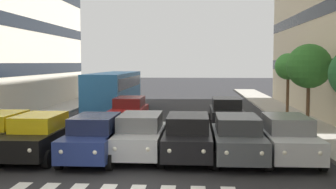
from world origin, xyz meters
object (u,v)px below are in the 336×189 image
car_1 (237,138)px  car_2 (188,137)px  car_row2_0 (129,111)px  car_row2_1 (226,112)px  bus_behind_traffic (115,88)px  car_4 (95,137)px  car_5 (39,136)px  car_0 (287,138)px  car_3 (140,135)px  street_tree_3 (288,67)px  street_tree_2 (309,66)px

car_1 → car_2: same height
car_row2_0 → car_row2_1: 5.72m
bus_behind_traffic → car_4: bearing=98.6°
car_row2_0 → car_2: bearing=114.5°
car_5 → car_row2_0: same height
car_0 → car_5: size_ratio=1.00×
car_1 → car_row2_1: same height
car_1 → bus_behind_traffic: (7.79, -14.86, 0.97)m
car_4 → car_5: size_ratio=1.00×
car_3 → car_5: same height
car_2 → car_row2_0: same height
car_1 → car_5: same height
bus_behind_traffic → street_tree_3: size_ratio=2.46×
car_0 → car_1: same height
car_2 → street_tree_2: bearing=-131.1°
car_3 → car_row2_0: 8.04m
car_4 → car_3: bearing=-161.0°
car_1 → bus_behind_traffic: 16.81m
car_1 → street_tree_2: (-4.70, -7.73, 2.67)m
car_3 → car_5: size_ratio=1.00×
car_5 → bus_behind_traffic: (-0.00, -14.96, 0.97)m
car_2 → street_tree_3: (-6.58, -12.61, 2.58)m
car_2 → bus_behind_traffic: bearing=-68.2°
car_4 → car_row2_1: bearing=-124.3°
car_2 → car_3: 1.91m
car_5 → street_tree_3: (-12.47, -12.86, 2.58)m
car_1 → street_tree_3: size_ratio=1.04×
car_1 → street_tree_2: street_tree_2 is taller
car_row2_0 → street_tree_2: bearing=177.5°
car_row2_0 → street_tree_2: 10.61m
car_2 → car_4: same height
car_5 → bus_behind_traffic: size_ratio=0.42×
car_5 → car_2: bearing=-177.5°
car_5 → car_4: bearing=176.2°
car_3 → street_tree_3: (-8.48, -12.43, 2.58)m
car_0 → car_row2_1: same height
car_2 → street_tree_3: street_tree_3 is taller
car_row2_0 → car_row2_1: bearing=178.9°
car_1 → car_row2_0: same height
car_0 → street_tree_3: size_ratio=1.04×
car_4 → bus_behind_traffic: 15.32m
bus_behind_traffic → street_tree_2: size_ratio=2.25×
car_4 → street_tree_3: bearing=-128.0°
street_tree_2 → car_1: bearing=58.7°
car_2 → car_0: bearing=179.7°
car_0 → car_row2_1: 8.11m
car_3 → car_5: bearing=6.2°
car_1 → car_2: bearing=-4.7°
car_0 → car_5: 9.70m
car_4 → car_row2_0: 8.43m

